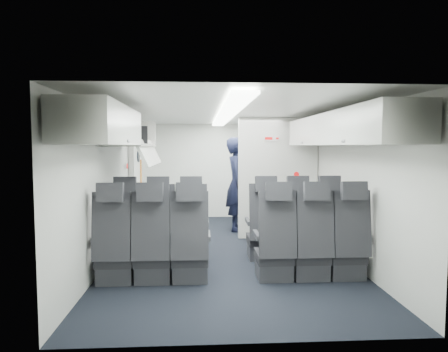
{
  "coord_description": "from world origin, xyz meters",
  "views": [
    {
      "loc": [
        -0.39,
        -6.2,
        1.65
      ],
      "look_at": [
        0.0,
        0.4,
        1.15
      ],
      "focal_mm": 32.0,
      "sensor_mm": 36.0,
      "label": 1
    }
  ],
  "objects": [
    {
      "name": "cabin_shell",
      "position": [
        0.0,
        0.0,
        1.12
      ],
      "size": [
        3.41,
        6.01,
        2.16
      ],
      "color": "black",
      "rests_on": "ground"
    },
    {
      "name": "seat_row_front",
      "position": [
        -0.0,
        -0.53,
        0.4
      ],
      "size": [
        3.33,
        0.56,
        1.24
      ],
      "color": "black",
      "rests_on": "cabin_shell"
    },
    {
      "name": "seat_row_mid",
      "position": [
        -0.0,
        -1.43,
        0.4
      ],
      "size": [
        3.33,
        0.56,
        1.24
      ],
      "color": "black",
      "rests_on": "cabin_shell"
    },
    {
      "name": "overhead_bin_left_rear",
      "position": [
        -1.4,
        -2.0,
        1.86
      ],
      "size": [
        0.53,
        1.8,
        0.4
      ],
      "color": "silver",
      "rests_on": "cabin_shell"
    },
    {
      "name": "overhead_bin_left_front_open",
      "position": [
        -1.44,
        -0.25,
        1.74
      ],
      "size": [
        0.64,
        1.7,
        0.72
      ],
      "color": "#9E9E93",
      "rests_on": "cabin_shell"
    },
    {
      "name": "overhead_bin_right_rear",
      "position": [
        1.4,
        -2.0,
        1.86
      ],
      "size": [
        0.53,
        1.8,
        0.4
      ],
      "color": "silver",
      "rests_on": "cabin_shell"
    },
    {
      "name": "overhead_bin_right_front",
      "position": [
        1.4,
        -0.25,
        1.86
      ],
      "size": [
        0.53,
        1.7,
        0.4
      ],
      "color": "silver",
      "rests_on": "cabin_shell"
    },
    {
      "name": "bulkhead_partition",
      "position": [
        0.98,
        0.8,
        1.08
      ],
      "size": [
        1.4,
        0.15,
        2.13
      ],
      "color": "silver",
      "rests_on": "cabin_shell"
    },
    {
      "name": "galley_unit",
      "position": [
        0.95,
        2.72,
        0.95
      ],
      "size": [
        0.85,
        0.52,
        1.9
      ],
      "color": "#939399",
      "rests_on": "cabin_shell"
    },
    {
      "name": "boarding_door",
      "position": [
        -1.64,
        1.55,
        0.95
      ],
      "size": [
        0.12,
        1.27,
        1.86
      ],
      "color": "silver",
      "rests_on": "cabin_shell"
    },
    {
      "name": "flight_attendant",
      "position": [
        0.32,
        1.51,
        0.91
      ],
      "size": [
        0.51,
        0.71,
        1.82
      ],
      "primitive_type": "imported",
      "rotation": [
        0.0,
        0.0,
        1.45
      ],
      "color": "black",
      "rests_on": "ground"
    },
    {
      "name": "carry_on_bag",
      "position": [
        -1.39,
        -0.32,
        1.8
      ],
      "size": [
        0.5,
        0.4,
        0.26
      ],
      "primitive_type": "cube",
      "rotation": [
        0.0,
        0.0,
        0.26
      ],
      "color": "black",
      "rests_on": "overhead_bin_left_front_open"
    },
    {
      "name": "papers",
      "position": [
        0.51,
        1.46,
        1.04
      ],
      "size": [
        0.17,
        0.08,
        0.12
      ],
      "primitive_type": "cube",
      "rotation": [
        0.0,
        0.0,
        0.37
      ],
      "color": "white",
      "rests_on": "flight_attendant"
    }
  ]
}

